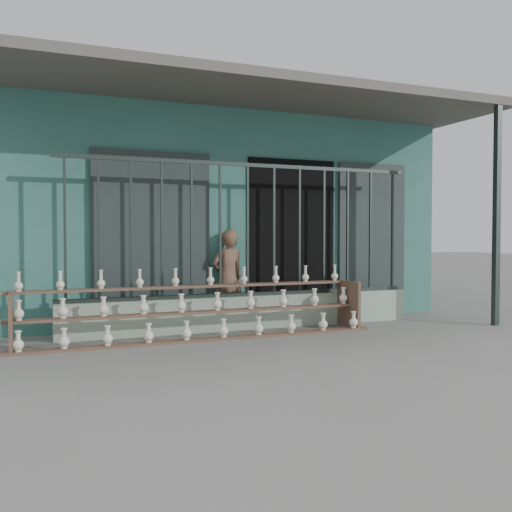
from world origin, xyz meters
name	(u,v)px	position (x,y,z in m)	size (l,w,h in m)	color
ground	(289,346)	(0.00, 0.00, 0.00)	(60.00, 60.00, 0.00)	slate
workshop_building	(189,216)	(0.00, 4.23, 1.62)	(7.40, 6.60, 3.21)	#326B61
parapet_wall	(248,312)	(0.00, 1.30, 0.23)	(5.00, 0.20, 0.45)	#9AB49A
security_fence	(248,230)	(0.00, 1.30, 1.35)	(5.00, 0.04, 1.80)	#283330
shelf_rack	(200,309)	(-0.80, 0.89, 0.36)	(4.50, 0.68, 0.85)	brown
elderly_woman	(228,278)	(-0.15, 1.67, 0.68)	(0.49, 0.32, 1.35)	brown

